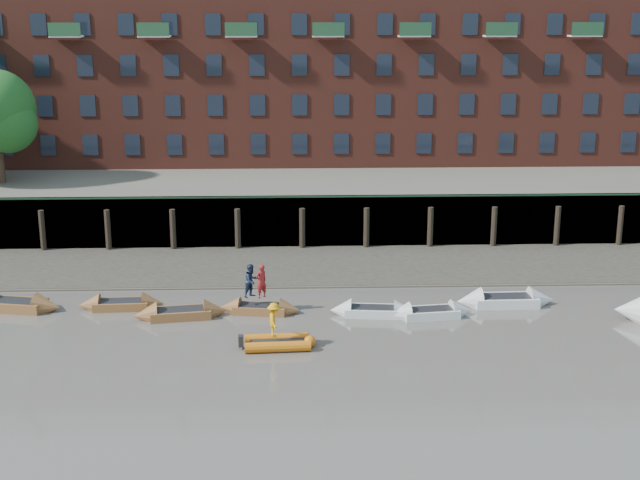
{
  "coord_description": "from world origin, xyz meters",
  "views": [
    {
      "loc": [
        -2.73,
        -31.8,
        15.04
      ],
      "look_at": [
        -1.23,
        12.0,
        3.2
      ],
      "focal_mm": 50.0,
      "sensor_mm": 36.0,
      "label": 1
    }
  ],
  "objects_px": {
    "rowboat_0": "(14,305)",
    "rowboat_4": "(373,311)",
    "person_rib_crew": "(274,320)",
    "rowboat_3": "(260,309)",
    "rowboat_6": "(505,301)",
    "rowboat_5": "(430,313)",
    "person_rower_a": "(261,281)",
    "rowboat_1": "(121,304)",
    "rib_tender": "(280,342)",
    "rowboat_2": "(181,313)",
    "person_rower_b": "(251,281)"
  },
  "relations": [
    {
      "from": "rib_tender",
      "to": "person_rower_a",
      "type": "bearing_deg",
      "value": 98.43
    },
    {
      "from": "rowboat_3",
      "to": "rowboat_1",
      "type": "bearing_deg",
      "value": -178.67
    },
    {
      "from": "rowboat_1",
      "to": "rowboat_3",
      "type": "height_order",
      "value": "rowboat_1"
    },
    {
      "from": "person_rower_a",
      "to": "person_rower_b",
      "type": "height_order",
      "value": "person_rower_a"
    },
    {
      "from": "person_rower_a",
      "to": "rowboat_6",
      "type": "bearing_deg",
      "value": 143.49
    },
    {
      "from": "person_rower_b",
      "to": "person_rib_crew",
      "type": "bearing_deg",
      "value": -123.1
    },
    {
      "from": "rowboat_3",
      "to": "person_rib_crew",
      "type": "height_order",
      "value": "person_rib_crew"
    },
    {
      "from": "rowboat_2",
      "to": "rowboat_6",
      "type": "distance_m",
      "value": 16.36
    },
    {
      "from": "rib_tender",
      "to": "rowboat_5",
      "type": "bearing_deg",
      "value": 23.61
    },
    {
      "from": "rowboat_4",
      "to": "person_rower_b",
      "type": "distance_m",
      "value": 6.17
    },
    {
      "from": "rowboat_2",
      "to": "rowboat_3",
      "type": "distance_m",
      "value": 3.91
    },
    {
      "from": "rowboat_5",
      "to": "person_rower_a",
      "type": "height_order",
      "value": "person_rower_a"
    },
    {
      "from": "person_rower_b",
      "to": "rowboat_2",
      "type": "bearing_deg",
      "value": 144.69
    },
    {
      "from": "rowboat_4",
      "to": "person_rib_crew",
      "type": "xyz_separation_m",
      "value": [
        -4.78,
        -4.11,
        1.1
      ]
    },
    {
      "from": "rowboat_2",
      "to": "person_rower_b",
      "type": "xyz_separation_m",
      "value": [
        3.46,
        0.72,
        1.4
      ]
    },
    {
      "from": "rowboat_3",
      "to": "rowboat_5",
      "type": "relative_size",
      "value": 0.96
    },
    {
      "from": "rowboat_3",
      "to": "rowboat_5",
      "type": "distance_m",
      "value": 8.42
    },
    {
      "from": "rowboat_0",
      "to": "rowboat_1",
      "type": "relative_size",
      "value": 1.19
    },
    {
      "from": "rowboat_4",
      "to": "rib_tender",
      "type": "distance_m",
      "value": 6.08
    },
    {
      "from": "rowboat_3",
      "to": "person_rib_crew",
      "type": "bearing_deg",
      "value": -72.05
    },
    {
      "from": "rowboat_2",
      "to": "rowboat_4",
      "type": "xyz_separation_m",
      "value": [
        9.43,
        0.03,
        -0.02
      ]
    },
    {
      "from": "rowboat_1",
      "to": "rowboat_6",
      "type": "xyz_separation_m",
      "value": [
        19.45,
        -0.19,
        0.04
      ]
    },
    {
      "from": "person_rower_a",
      "to": "rowboat_3",
      "type": "bearing_deg",
      "value": -31.62
    },
    {
      "from": "person_rower_b",
      "to": "person_rib_crew",
      "type": "relative_size",
      "value": 1.06
    },
    {
      "from": "rowboat_0",
      "to": "rowboat_4",
      "type": "relative_size",
      "value": 1.18
    },
    {
      "from": "rowboat_4",
      "to": "person_rower_a",
      "type": "bearing_deg",
      "value": -179.74
    },
    {
      "from": "person_rower_b",
      "to": "rowboat_6",
      "type": "bearing_deg",
      "value": -44.53
    },
    {
      "from": "rowboat_4",
      "to": "rowboat_5",
      "type": "height_order",
      "value": "rowboat_5"
    },
    {
      "from": "rowboat_1",
      "to": "person_rower_a",
      "type": "xyz_separation_m",
      "value": [
        7.09,
        -0.86,
        1.43
      ]
    },
    {
      "from": "rowboat_0",
      "to": "rowboat_6",
      "type": "xyz_separation_m",
      "value": [
        24.83,
        -0.21,
        0.0
      ]
    },
    {
      "from": "rowboat_5",
      "to": "rib_tender",
      "type": "distance_m",
      "value": 8.22
    },
    {
      "from": "rowboat_0",
      "to": "person_rower_a",
      "type": "height_order",
      "value": "person_rower_a"
    },
    {
      "from": "person_rib_crew",
      "to": "rowboat_6",
      "type": "bearing_deg",
      "value": -70.04
    },
    {
      "from": "rowboat_0",
      "to": "rowboat_4",
      "type": "height_order",
      "value": "rowboat_0"
    },
    {
      "from": "person_rib_crew",
      "to": "rowboat_5",
      "type": "bearing_deg",
      "value": -68.29
    },
    {
      "from": "rowboat_0",
      "to": "person_rib_crew",
      "type": "height_order",
      "value": "person_rib_crew"
    },
    {
      "from": "rowboat_3",
      "to": "rowboat_4",
      "type": "distance_m",
      "value": 5.59
    },
    {
      "from": "person_rower_a",
      "to": "rowboat_1",
      "type": "bearing_deg",
      "value": -46.58
    },
    {
      "from": "rowboat_4",
      "to": "rowboat_0",
      "type": "bearing_deg",
      "value": -178.49
    },
    {
      "from": "rowboat_1",
      "to": "rowboat_2",
      "type": "bearing_deg",
      "value": -27.91
    },
    {
      "from": "rowboat_0",
      "to": "rowboat_6",
      "type": "height_order",
      "value": "rowboat_6"
    },
    {
      "from": "rowboat_0",
      "to": "rowboat_3",
      "type": "bearing_deg",
      "value": 7.32
    },
    {
      "from": "rowboat_3",
      "to": "rowboat_6",
      "type": "relative_size",
      "value": 0.83
    },
    {
      "from": "rowboat_0",
      "to": "rowboat_6",
      "type": "distance_m",
      "value": 24.83
    },
    {
      "from": "rowboat_2",
      "to": "person_rib_crew",
      "type": "xyz_separation_m",
      "value": [
        4.65,
        -4.08,
        1.08
      ]
    },
    {
      "from": "rowboat_0",
      "to": "rowboat_5",
      "type": "bearing_deg",
      "value": 6.54
    },
    {
      "from": "rowboat_0",
      "to": "rowboat_1",
      "type": "distance_m",
      "value": 5.37
    },
    {
      "from": "rowboat_3",
      "to": "rowboat_6",
      "type": "height_order",
      "value": "rowboat_6"
    },
    {
      "from": "rowboat_3",
      "to": "rowboat_6",
      "type": "distance_m",
      "value": 12.46
    },
    {
      "from": "rowboat_4",
      "to": "rib_tender",
      "type": "relative_size",
      "value": 1.34
    }
  ]
}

